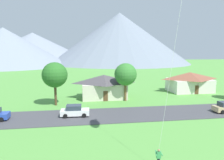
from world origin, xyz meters
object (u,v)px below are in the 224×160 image
(house_left_center, at_px, (104,86))
(parked_car_white_mid_west, at_px, (75,111))
(house_leftmost, at_px, (189,81))
(tree_left_of_center, at_px, (126,75))
(tree_center, at_px, (55,75))

(house_left_center, relative_size, parked_car_white_mid_west, 2.24)
(house_leftmost, distance_m, house_left_center, 21.30)
(house_leftmost, bearing_deg, house_left_center, -170.13)
(house_leftmost, height_order, house_left_center, house_left_center)
(house_left_center, bearing_deg, parked_car_white_mid_west, -115.52)
(tree_left_of_center, xyz_separation_m, parked_car_white_mid_west, (-9.53, -8.56, -4.31))
(tree_left_of_center, height_order, tree_center, tree_center)
(house_left_center, bearing_deg, tree_left_of_center, -40.89)
(tree_left_of_center, bearing_deg, tree_center, -173.83)
(house_leftmost, distance_m, tree_center, 31.51)
(house_leftmost, bearing_deg, tree_center, -164.46)
(tree_center, bearing_deg, parked_car_white_mid_west, -63.57)
(house_left_center, distance_m, parked_car_white_mid_west, 13.28)
(house_left_center, relative_size, tree_left_of_center, 1.30)
(house_left_center, height_order, tree_left_of_center, tree_left_of_center)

